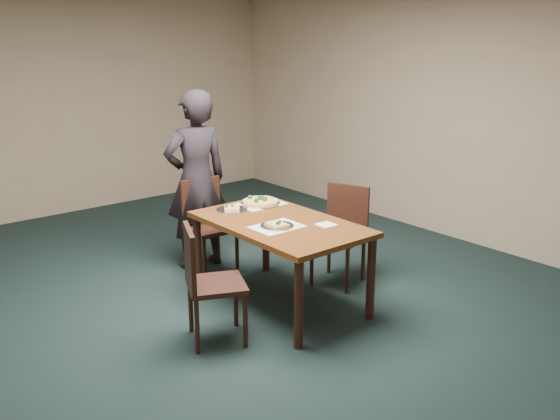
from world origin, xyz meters
TOP-DOWN VIEW (x-y plane):
  - ground at (0.00, 0.00)m, footprint 8.00×8.00m
  - room_shell at (0.00, 0.00)m, footprint 8.00×8.00m
  - dining_table at (0.32, 0.08)m, footprint 0.90×1.50m
  - chair_far at (0.28, 1.15)m, footprint 0.45×0.45m
  - chair_left at (-0.53, -0.08)m, footprint 0.56×0.56m
  - chair_right at (1.11, 0.12)m, footprint 0.54×0.54m
  - diner at (0.29, 1.32)m, footprint 0.70×0.52m
  - placemat_main at (0.52, 0.61)m, footprint 0.42×0.32m
  - placemat_near at (0.21, -0.02)m, footprint 0.40×0.30m
  - pizza_pan at (0.52, 0.61)m, footprint 0.36×0.36m
  - slice_plate_near at (0.21, -0.02)m, footprint 0.28×0.28m
  - slice_plate_far at (0.20, 0.61)m, footprint 0.28×0.28m
  - napkin at (0.55, -0.24)m, footprint 0.15×0.15m

SIDE VIEW (x-z plane):
  - ground at x=0.00m, z-range 0.00..0.00m
  - chair_far at x=0.28m, z-range 0.06..0.97m
  - chair_left at x=-0.53m, z-range 0.06..0.97m
  - chair_right at x=1.11m, z-range 0.06..0.97m
  - dining_table at x=0.32m, z-range 0.28..1.03m
  - placemat_main at x=0.52m, z-range 0.75..0.75m
  - placemat_near at x=0.21m, z-range 0.75..0.75m
  - napkin at x=0.55m, z-range 0.75..0.76m
  - slice_plate_far at x=0.20m, z-range 0.73..0.79m
  - slice_plate_near at x=0.21m, z-range 0.74..0.79m
  - pizza_pan at x=0.52m, z-range 0.74..0.81m
  - diner at x=0.29m, z-range 0.00..1.76m
  - room_shell at x=0.00m, z-range -2.26..5.74m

